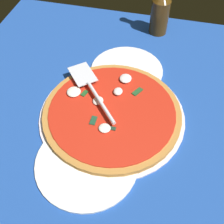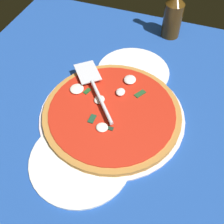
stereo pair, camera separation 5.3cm
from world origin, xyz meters
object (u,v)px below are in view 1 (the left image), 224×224
(dinner_plate_left, at_px, (87,162))
(pizza, at_px, (112,112))
(beer_bottle, at_px, (160,11))
(pizza_server, at_px, (91,87))
(dinner_plate_right, at_px, (127,70))

(dinner_plate_left, xyz_separation_m, pizza, (0.16, -0.02, 0.01))
(dinner_plate_left, relative_size, beer_bottle, 1.08)
(pizza_server, bearing_deg, pizza, -166.47)
(dinner_plate_left, height_order, pizza, pizza)
(dinner_plate_right, bearing_deg, pizza, 178.97)
(dinner_plate_right, relative_size, beer_bottle, 0.98)
(pizza, distance_m, beer_bottle, 0.44)
(pizza_server, bearing_deg, beer_bottle, -61.72)
(dinner_plate_right, height_order, beer_bottle, beer_bottle)
(pizza, relative_size, beer_bottle, 1.63)
(pizza, bearing_deg, dinner_plate_left, 171.48)
(beer_bottle, bearing_deg, dinner_plate_right, 164.22)
(dinner_plate_left, height_order, dinner_plate_right, same)
(dinner_plate_right, xyz_separation_m, pizza_server, (-0.14, 0.08, 0.04))
(dinner_plate_left, height_order, beer_bottle, beer_bottle)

